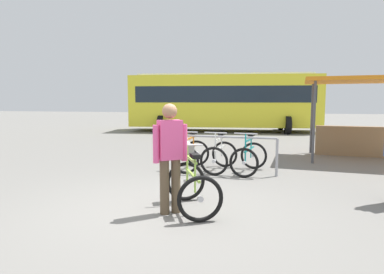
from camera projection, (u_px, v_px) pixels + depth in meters
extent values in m
plane|color=slate|center=(157.00, 210.00, 5.08)|extent=(80.00, 80.00, 0.00)
cylinder|color=#99999E|center=(173.00, 153.00, 7.96)|extent=(0.06, 0.06, 0.85)
cylinder|color=#99999E|center=(277.00, 158.00, 7.28)|extent=(0.06, 0.06, 0.85)
cylinder|color=#99999E|center=(223.00, 137.00, 7.57)|extent=(2.45, 0.22, 0.05)
torus|color=black|center=(197.00, 153.00, 8.52)|extent=(0.66, 0.10, 0.66)
cylinder|color=#B7B7BC|center=(197.00, 153.00, 8.52)|extent=(0.08, 0.07, 0.08)
torus|color=black|center=(185.00, 160.00, 7.54)|extent=(0.66, 0.10, 0.66)
cylinder|color=#B7B7BC|center=(185.00, 160.00, 7.54)|extent=(0.08, 0.07, 0.08)
cube|color=orange|center=(191.00, 147.00, 8.00)|extent=(0.09, 0.92, 0.04)
cube|color=orange|center=(191.00, 138.00, 7.93)|extent=(0.07, 0.61, 0.04)
cylinder|color=orange|center=(193.00, 144.00, 8.17)|extent=(0.03, 0.03, 0.55)
cube|color=black|center=(193.00, 133.00, 8.14)|extent=(0.13, 0.25, 0.06)
cylinder|color=orange|center=(187.00, 145.00, 7.62)|extent=(0.03, 0.03, 0.63)
cylinder|color=#B7B7BC|center=(187.00, 132.00, 7.59)|extent=(0.52, 0.06, 0.03)
torus|color=black|center=(225.00, 154.00, 8.31)|extent=(0.67, 0.17, 0.66)
cylinder|color=#B7B7BC|center=(225.00, 154.00, 8.31)|extent=(0.09, 0.07, 0.08)
torus|color=black|center=(214.00, 161.00, 7.35)|extent=(0.67, 0.17, 0.66)
cylinder|color=#B7B7BC|center=(214.00, 161.00, 7.35)|extent=(0.09, 0.07, 0.08)
cube|color=silver|center=(220.00, 148.00, 7.81)|extent=(0.14, 0.92, 0.04)
cube|color=silver|center=(219.00, 139.00, 7.74)|extent=(0.11, 0.61, 0.04)
cylinder|color=silver|center=(222.00, 145.00, 7.97)|extent=(0.03, 0.03, 0.55)
cube|color=black|center=(222.00, 134.00, 7.94)|extent=(0.15, 0.25, 0.06)
cylinder|color=silver|center=(215.00, 147.00, 7.43)|extent=(0.03, 0.03, 0.63)
cylinder|color=#B7B7BC|center=(215.00, 133.00, 7.40)|extent=(0.52, 0.09, 0.03)
torus|color=black|center=(254.00, 156.00, 8.10)|extent=(0.67, 0.21, 0.66)
cylinder|color=#B7B7BC|center=(254.00, 156.00, 8.10)|extent=(0.09, 0.08, 0.08)
torus|color=black|center=(244.00, 163.00, 7.17)|extent=(0.67, 0.21, 0.66)
cylinder|color=#B7B7BC|center=(244.00, 163.00, 7.17)|extent=(0.09, 0.08, 0.08)
cube|color=teal|center=(249.00, 149.00, 7.61)|extent=(0.20, 0.91, 0.04)
cube|color=teal|center=(249.00, 140.00, 7.54)|extent=(0.14, 0.61, 0.04)
cylinder|color=teal|center=(251.00, 146.00, 7.77)|extent=(0.03, 0.03, 0.55)
cube|color=black|center=(251.00, 135.00, 7.74)|extent=(0.16, 0.26, 0.06)
cylinder|color=teal|center=(245.00, 148.00, 7.24)|extent=(0.03, 0.03, 0.63)
cylinder|color=#B7B7BC|center=(246.00, 134.00, 7.21)|extent=(0.52, 0.12, 0.03)
torus|color=black|center=(200.00, 199.00, 4.53)|extent=(0.62, 0.33, 0.66)
cylinder|color=#B7B7BC|center=(200.00, 199.00, 4.53)|extent=(0.10, 0.09, 0.08)
torus|color=black|center=(186.00, 181.00, 5.52)|extent=(0.62, 0.33, 0.66)
cylinder|color=#B7B7BC|center=(186.00, 181.00, 5.52)|extent=(0.10, 0.09, 0.08)
cube|color=#9ED14C|center=(192.00, 175.00, 5.00)|extent=(0.42, 0.85, 0.04)
cube|color=#9ED14C|center=(192.00, 160.00, 5.03)|extent=(0.29, 0.57, 0.04)
cylinder|color=#9ED14C|center=(195.00, 174.00, 4.82)|extent=(0.03, 0.03, 0.55)
cube|color=black|center=(195.00, 156.00, 4.79)|extent=(0.21, 0.27, 0.06)
cylinder|color=#9ED14C|center=(187.00, 164.00, 5.37)|extent=(0.03, 0.03, 0.63)
cylinder|color=#B7B7BC|center=(187.00, 145.00, 5.34)|extent=(0.48, 0.24, 0.03)
cube|color=gray|center=(186.00, 151.00, 5.49)|extent=(0.32, 0.29, 0.22)
ellipsoid|color=beige|center=(186.00, 145.00, 5.48)|extent=(0.23, 0.22, 0.16)
sphere|color=beige|center=(185.00, 139.00, 5.54)|extent=(0.11, 0.11, 0.11)
cylinder|color=brown|center=(176.00, 186.00, 4.93)|extent=(0.14, 0.14, 0.82)
cylinder|color=brown|center=(165.00, 187.00, 4.86)|extent=(0.14, 0.14, 0.82)
cube|color=#E54C8C|center=(170.00, 140.00, 4.82)|extent=(0.39, 0.36, 0.58)
cylinder|color=#E54C8C|center=(184.00, 143.00, 4.90)|extent=(0.09, 0.09, 0.55)
cylinder|color=#E54C8C|center=(156.00, 144.00, 4.72)|extent=(0.09, 0.09, 0.55)
sphere|color=#9E7051|center=(170.00, 111.00, 4.77)|extent=(0.22, 0.22, 0.22)
cube|color=yellow|center=(224.00, 101.00, 17.93)|extent=(10.19, 3.45, 2.70)
cube|color=#19232D|center=(224.00, 95.00, 17.89)|extent=(9.40, 3.39, 0.84)
cube|color=silver|center=(224.00, 75.00, 17.78)|extent=(9.17, 3.10, 0.08)
cylinder|color=black|center=(161.00, 124.00, 17.22)|extent=(0.34, 0.92, 0.90)
cylinder|color=black|center=(170.00, 121.00, 19.69)|extent=(0.34, 0.92, 0.90)
cylinder|color=black|center=(288.00, 125.00, 16.45)|extent=(0.34, 0.92, 0.90)
cylinder|color=black|center=(281.00, 122.00, 18.91)|extent=(0.34, 0.92, 0.90)
cylinder|color=#4C4C51|center=(312.00, 119.00, 10.46)|extent=(0.07, 0.07, 2.20)
cylinder|color=#4C4C51|center=(314.00, 122.00, 8.77)|extent=(0.07, 0.07, 2.20)
cube|color=orange|center=(364.00, 80.00, 9.08)|extent=(3.32, 2.60, 0.10)
cube|color=olive|center=(356.00, 141.00, 9.99)|extent=(2.36, 0.54, 0.90)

